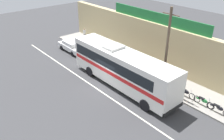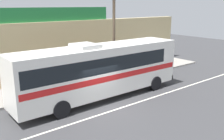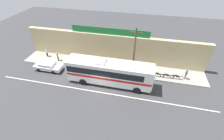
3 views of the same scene
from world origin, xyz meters
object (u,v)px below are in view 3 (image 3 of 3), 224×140
Objects in this scene: utility_pole at (134,53)px; intercity_bus at (109,72)px; pedestrian_near_shop at (186,73)px; motorcycle_purple at (158,74)px; motorcycle_green at (177,77)px; pedestrian_far_right at (57,56)px; motorcycle_red at (167,76)px; pedestrian_far_left at (47,52)px; motorcycle_blue at (146,73)px; parked_car at (48,66)px.

intercity_bus is at bearing -142.30° from utility_pole.
pedestrian_near_shop is at bearing 16.98° from intercity_bus.
motorcycle_green is at bearing 0.96° from motorcycle_purple.
motorcycle_purple is 16.92m from pedestrian_far_right.
pedestrian_far_left is (-20.82, 1.56, 0.51)m from motorcycle_red.
pedestrian_near_shop is at bearing 4.04° from motorcycle_blue.
pedestrian_far_right reaches higher than motorcycle_red.
pedestrian_far_right is (-9.99, 3.65, -0.99)m from intercity_bus.
intercity_bus is 6.12× the size of motorcycle_blue.
motorcycle_blue is at bearing -2.74° from pedestrian_far_right.
pedestrian_near_shop is 1.05× the size of pedestrian_far_left.
parked_car is 21.27m from pedestrian_near_shop.
parked_car is 13.81m from utility_pole.
motorcycle_green is at bearing -3.88° from pedestrian_far_left.
motorcycle_green and motorcycle_purple have the same top height.
motorcycle_blue is 1.03× the size of motorcycle_green.
utility_pole is at bearing -165.39° from motorcycle_blue.
pedestrian_far_left is at bearing 160.54° from intercity_bus.
intercity_bus is 10.38m from parked_car.
pedestrian_far_right is (-18.23, 0.76, 0.51)m from motorcycle_red.
motorcycle_purple is at bearing 7.69° from utility_pole.
motorcycle_blue is 1.01× the size of motorcycle_red.
motorcycle_green is (19.86, 1.99, -0.17)m from parked_car.
pedestrian_far_right is 2.71m from pedestrian_far_left.
utility_pole is at bearing -172.31° from motorcycle_purple.
pedestrian_near_shop is 23.50m from pedestrian_far_left.
pedestrian_far_left is (-23.47, 1.12, -0.05)m from pedestrian_near_shop.
motorcycle_green is 22.26m from pedestrian_far_left.
motorcycle_purple is 19.56m from pedestrian_far_left.
intercity_bus is at bearing -163.02° from pedestrian_near_shop.
intercity_bus is 6.11m from motorcycle_blue.
parked_car is at bearing -56.25° from pedestrian_far_left.
parked_car reaches higher than motorcycle_purple.
motorcycle_red is (5.16, 0.51, -3.50)m from utility_pole.
utility_pole is at bearing 6.12° from parked_car.
utility_pole reaches higher than pedestrian_far_left.
motorcycle_purple is at bearing -4.55° from pedestrian_far_left.
utility_pole reaches higher than motorcycle_purple.
pedestrian_near_shop is (2.65, 0.44, 0.57)m from motorcycle_red.
pedestrian_near_shop is (21.13, 2.38, 0.39)m from parked_car.
utility_pole is 16.08m from pedestrian_far_left.
pedestrian_near_shop is at bearing 6.16° from motorcycle_purple.
motorcycle_red is (8.24, 2.89, -1.50)m from intercity_bus.
motorcycle_red is at bearing 5.98° from parked_car.
parked_car is at bearing -173.59° from pedestrian_near_shop.
pedestrian_near_shop is (10.89, 3.32, -0.93)m from intercity_bus.
motorcycle_green is at bearing -2.06° from pedestrian_far_right.
motorcycle_blue is at bearing 7.29° from parked_car.
intercity_bus is 6.18× the size of motorcycle_red.
intercity_bus reaches higher than motorcycle_blue.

